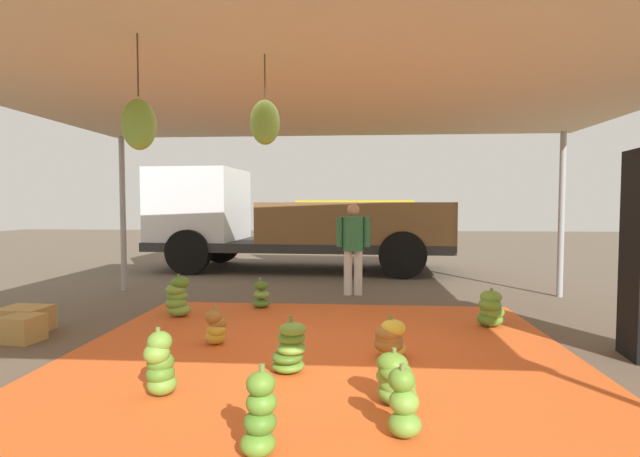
{
  "coord_description": "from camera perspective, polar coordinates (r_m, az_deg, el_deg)",
  "views": [
    {
      "loc": [
        0.36,
        -4.94,
        1.56
      ],
      "look_at": [
        -0.16,
        1.96,
        1.21
      ],
      "focal_mm": 26.72,
      "sensor_mm": 36.0,
      "label": 1
    }
  ],
  "objects": [
    {
      "name": "banana_bunch_5",
      "position": [
        5.5,
        -12.36,
        -11.53
      ],
      "size": [
        0.31,
        0.31,
        0.43
      ],
      "color": "gold",
      "rests_on": "tarp_orange"
    },
    {
      "name": "cargo_truck_main",
      "position": [
        11.38,
        -4.26,
        0.98
      ],
      "size": [
        7.01,
        2.73,
        2.4
      ],
      "color": "#2D2D2D",
      "rests_on": "ground"
    },
    {
      "name": "crate_1",
      "position": [
        6.47,
        -32.06,
        -10.13
      ],
      "size": [
        0.42,
        0.39,
        0.3
      ],
      "primitive_type": "cube",
      "rotation": [
        0.0,
        0.0,
        -0.14
      ],
      "color": "#B78947",
      "rests_on": "ground"
    },
    {
      "name": "banana_bunch_0",
      "position": [
        3.45,
        9.97,
        -20.06
      ],
      "size": [
        0.31,
        0.32,
        0.49
      ],
      "color": "#6B9E38",
      "rests_on": "tarp_orange"
    },
    {
      "name": "banana_bunch_9",
      "position": [
        6.5,
        19.76,
        -9.11
      ],
      "size": [
        0.46,
        0.45,
        0.49
      ],
      "color": "#518428",
      "rests_on": "tarp_orange"
    },
    {
      "name": "banana_bunch_8",
      "position": [
        3.94,
        8.99,
        -17.4
      ],
      "size": [
        0.41,
        0.42,
        0.43
      ],
      "color": "#75A83D",
      "rests_on": "tarp_orange"
    },
    {
      "name": "banana_bunch_3",
      "position": [
        7.25,
        -7.05,
        -7.96
      ],
      "size": [
        0.32,
        0.33,
        0.46
      ],
      "color": "#477523",
      "rests_on": "tarp_orange"
    },
    {
      "name": "banana_bunch_1",
      "position": [
        4.99,
        8.36,
        -13.01
      ],
      "size": [
        0.45,
        0.47,
        0.43
      ],
      "color": "gold",
      "rests_on": "tarp_orange"
    },
    {
      "name": "crate_0",
      "position": [
        6.92,
        -31.87,
        -9.26
      ],
      "size": [
        0.55,
        0.46,
        0.31
      ],
      "primitive_type": "cube",
      "rotation": [
        0.0,
        0.0,
        -0.04
      ],
      "color": "#B78947",
      "rests_on": "ground"
    },
    {
      "name": "tarp_orange",
      "position": [
        5.19,
        0.11,
        -14.54
      ],
      "size": [
        5.26,
        4.73,
        0.01
      ],
      "primitive_type": "cube",
      "color": "#E05B23",
      "rests_on": "ground"
    },
    {
      "name": "banana_bunch_7",
      "position": [
        4.23,
        -18.61,
        -15.23
      ],
      "size": [
        0.32,
        0.33,
        0.56
      ],
      "color": "#6B9E38",
      "rests_on": "tarp_orange"
    },
    {
      "name": "banana_bunch_2",
      "position": [
        3.19,
        -7.2,
        -21.38
      ],
      "size": [
        0.3,
        0.31,
        0.57
      ],
      "color": "#60932D",
      "rests_on": "tarp_orange"
    },
    {
      "name": "worker_0",
      "position": [
        8.17,
        4.0,
        -1.6
      ],
      "size": [
        0.58,
        0.35,
        1.57
      ],
      "color": "silver",
      "rests_on": "ground"
    },
    {
      "name": "banana_bunch_6",
      "position": [
        6.95,
        -16.68,
        -7.93
      ],
      "size": [
        0.41,
        0.39,
        0.59
      ],
      "color": "#75A83D",
      "rests_on": "tarp_orange"
    },
    {
      "name": "banana_bunch_4",
      "position": [
        4.53,
        -3.62,
        -14.22
      ],
      "size": [
        0.43,
        0.43,
        0.53
      ],
      "color": "#60932D",
      "rests_on": "tarp_orange"
    },
    {
      "name": "tent_canopy",
      "position": [
        4.99,
        -0.08,
        16.62
      ],
      "size": [
        8.0,
        7.0,
        2.83
      ],
      "color": "#9EA0A5",
      "rests_on": "ground"
    },
    {
      "name": "ground_plane",
      "position": [
        8.1,
        1.66,
        -8.19
      ],
      "size": [
        40.0,
        40.0,
        0.0
      ],
      "primitive_type": "plane",
      "color": "brown"
    }
  ]
}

